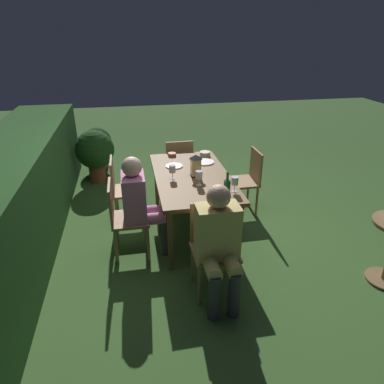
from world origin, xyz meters
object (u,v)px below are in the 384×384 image
chair_head_near (213,243)px  potted_plant_corner (98,145)px  chair_side_left_b (247,178)px  bowl_bread (205,154)px  wine_glass_a (235,182)px  potted_plant_by_hedge (95,151)px  plate_b (174,166)px  plate_a (204,162)px  wine_glass_c (199,176)px  bowl_olives (172,154)px  person_in_mustard (219,241)px  lantern_centerpiece (196,164)px  wine_glass_b (172,170)px  chair_side_right_b (123,187)px  chair_head_far (179,164)px  green_bottle_on_table (227,189)px  chair_side_right_a (123,216)px  person_in_pink (141,202)px  dining_table (192,180)px  wine_glass_d (220,192)px

chair_head_near → potted_plant_corner: 3.74m
chair_side_left_b → bowl_bread: bearing=62.9°
wine_glass_a → potted_plant_by_hedge: wine_glass_a is taller
plate_b → plate_a: bearing=-79.8°
wine_glass_c → bowl_olives: size_ratio=1.53×
person_in_mustard → chair_side_left_b: 1.85m
lantern_centerpiece → wine_glass_b: (-0.04, 0.28, -0.03)m
chair_head_near → plate_b: 1.43m
wine_glass_c → chair_head_near: bearing=178.5°
chair_side_right_b → bowl_bread: (0.27, -1.13, 0.29)m
chair_head_far → green_bottle_on_table: (-1.76, -0.23, 0.37)m
chair_head_near → chair_side_right_a: bearing=49.7°
green_bottle_on_table → wine_glass_c: (0.38, 0.21, 0.01)m
chair_side_right_a → person_in_pink: (0.00, -0.20, 0.15)m
person_in_mustard → wine_glass_c: size_ratio=6.80×
plate_a → bowl_bread: (0.25, -0.07, 0.02)m
potted_plant_by_hedge → wine_glass_a: bearing=-145.3°
green_bottle_on_table → plate_a: green_bottle_on_table is taller
person_in_mustard → chair_side_right_b: bearing=26.8°
chair_side_right_a → plate_b: 0.99m
potted_plant_corner → dining_table: bearing=-152.6°
person_in_mustard → plate_a: 1.68m
wine_glass_a → wine_glass_c: 0.41m
wine_glass_a → chair_side_left_b: bearing=-27.4°
chair_side_right_a → potted_plant_by_hedge: size_ratio=1.00×
potted_plant_by_hedge → potted_plant_corner: potted_plant_by_hedge is taller
person_in_mustard → wine_glass_a: (0.74, -0.36, 0.23)m
person_in_pink → person_in_mustard: bearing=-144.8°
person_in_mustard → person_in_pink: bearing=35.2°
chair_side_right_b → chair_head_near: 1.67m
dining_table → green_bottle_on_table: (-0.68, -0.23, 0.17)m
wine_glass_c → potted_plant_corner: 3.07m
chair_head_far → chair_side_left_b: same height
chair_head_near → wine_glass_b: bearing=13.6°
person_in_pink → bowl_olives: bearing=-24.3°
plate_a → bowl_bread: bearing=-14.5°
dining_table → wine_glass_d: bearing=-170.0°
person_in_pink → chair_side_right_b: bearing=14.7°
chair_side_right_b → potted_plant_by_hedge: 1.50m
chair_head_near → potted_plant_corner: chair_head_near is taller
wine_glass_a → bowl_olives: bearing=21.8°
potted_plant_corner → plate_b: bearing=-152.7°
chair_side_right_a → bowl_olives: (1.09, -0.69, 0.28)m
chair_side_right_b → chair_side_right_a: same height
potted_plant_by_hedge → potted_plant_corner: size_ratio=1.16×
chair_side_left_b → plate_a: 0.65m
person_in_pink → wine_glass_a: (-0.16, -0.99, 0.23)m
green_bottle_on_table → bowl_bread: bearing=-3.0°
chair_head_far → bowl_olives: size_ratio=7.87×
person_in_pink → potted_plant_by_hedge: 2.28m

